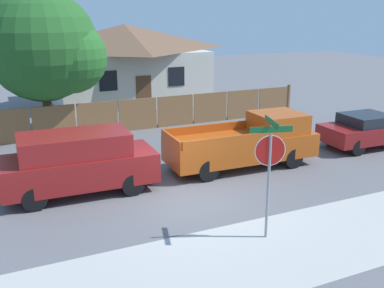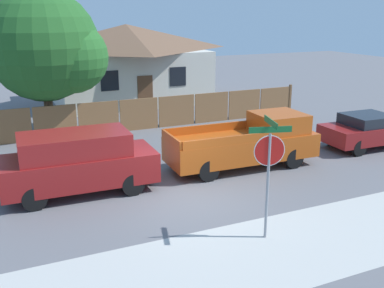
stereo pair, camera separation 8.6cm
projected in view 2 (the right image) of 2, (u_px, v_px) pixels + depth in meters
name	position (u px, v px, depth m)	size (l,w,h in m)	color
ground_plane	(189.00, 199.00, 13.63)	(80.00, 80.00, 0.00)	slate
sidewalk_strip	(252.00, 256.00, 10.49)	(36.00, 3.20, 0.01)	#B2B2AD
wooden_fence	(158.00, 112.00, 21.81)	(15.65, 0.12, 1.61)	brown
house	(127.00, 62.00, 28.04)	(9.69, 7.26, 4.73)	beige
oak_tree	(49.00, 48.00, 19.80)	(5.18, 4.93, 6.50)	brown
red_suv	(78.00, 161.00, 13.85)	(4.72, 2.03, 1.95)	maroon
orange_pickup	(248.00, 142.00, 16.29)	(5.55, 2.05, 1.90)	#B74C14
parked_sedan	(369.00, 130.00, 18.67)	(4.10, 1.95, 1.41)	maroon
stop_sign	(269.00, 159.00, 10.76)	(1.02, 0.92, 3.07)	gray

